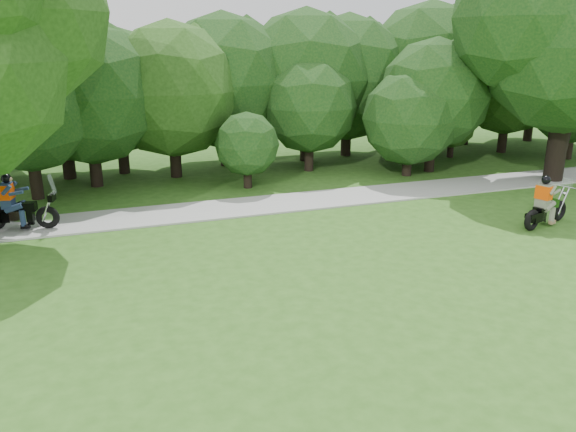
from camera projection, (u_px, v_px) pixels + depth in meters
ground at (437, 291)px, 12.83m from camera, size 100.00×100.00×0.00m
walkway at (309, 201)px, 20.02m from camera, size 60.00×2.20×0.06m
tree_line at (252, 85)px, 24.60m from camera, size 40.35×11.71×7.42m
big_tree_east at (566, 26)px, 21.43m from camera, size 9.07×6.89×10.46m
chopper_motorcycle at (545, 208)px, 17.16m from camera, size 2.23×1.07×1.63m
touring_motorcycle at (15, 209)px, 16.69m from camera, size 2.23×1.05×1.72m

